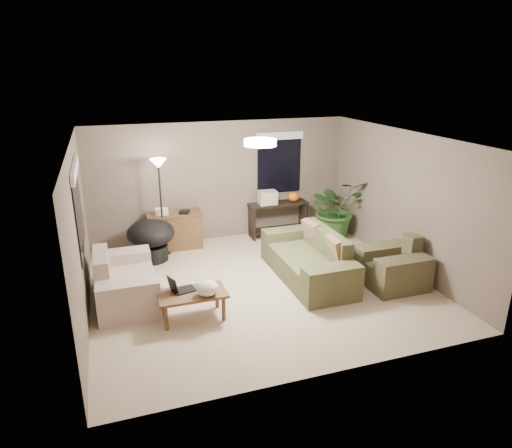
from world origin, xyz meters
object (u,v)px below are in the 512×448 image
object	(u,v)px
coffee_table	(192,296)
desk	(175,231)
papasan_chair	(151,237)
main_sofa	(309,262)
houseplant	(335,215)
loveseat	(124,283)
cat_scratching_post	(386,262)
armchair	(393,268)
floor_lamp	(159,175)
console_table	(278,217)

from	to	relation	value
coffee_table	desk	distance (m)	2.87
papasan_chair	main_sofa	bearing A→B (deg)	-33.17
main_sofa	papasan_chair	size ratio (longest dim) A/B	2.44
main_sofa	houseplant	xyz separation A→B (m)	(1.36, 1.62, 0.22)
coffee_table	houseplant	bearing A→B (deg)	33.24
coffee_table	desk	world-z (taller)	desk
papasan_chair	houseplant	xyz separation A→B (m)	(3.90, -0.04, 0.05)
coffee_table	main_sofa	bearing A→B (deg)	18.06
loveseat	cat_scratching_post	world-z (taller)	loveseat
coffee_table	houseplant	size ratio (longest dim) A/B	0.76
armchair	floor_lamp	world-z (taller)	floor_lamp
coffee_table	console_table	xyz separation A→B (m)	(2.46, 2.88, 0.08)
console_table	cat_scratching_post	xyz separation A→B (m)	(1.15, -2.43, -0.22)
loveseat	papasan_chair	xyz separation A→B (m)	(0.60, 1.50, 0.17)
main_sofa	houseplant	bearing A→B (deg)	50.05
console_table	floor_lamp	distance (m)	2.79
console_table	papasan_chair	bearing A→B (deg)	-169.99
coffee_table	cat_scratching_post	distance (m)	3.65
main_sofa	cat_scratching_post	bearing A→B (deg)	-11.02
console_table	loveseat	bearing A→B (deg)	-149.57
desk	cat_scratching_post	size ratio (longest dim) A/B	2.20
loveseat	desk	xyz separation A→B (m)	(1.13, 1.97, 0.08)
armchair	papasan_chair	size ratio (longest dim) A/B	1.11
main_sofa	armchair	world-z (taller)	same
main_sofa	papasan_chair	world-z (taller)	main_sofa
coffee_table	floor_lamp	size ratio (longest dim) A/B	0.52
main_sofa	loveseat	size ratio (longest dim) A/B	1.37
floor_lamp	main_sofa	bearing A→B (deg)	-40.22
desk	loveseat	bearing A→B (deg)	-119.86
floor_lamp	houseplant	size ratio (longest dim) A/B	1.45
main_sofa	coffee_table	distance (m)	2.34
desk	cat_scratching_post	bearing A→B (deg)	-35.24
desk	main_sofa	bearing A→B (deg)	-46.70
armchair	papasan_chair	xyz separation A→B (m)	(-3.77, 2.36, 0.17)
loveseat	armchair	xyz separation A→B (m)	(4.37, -0.86, 0.00)
coffee_table	floor_lamp	bearing A→B (deg)	91.28
desk	floor_lamp	xyz separation A→B (m)	(-0.27, -0.21, 1.22)
main_sofa	coffee_table	size ratio (longest dim) A/B	2.20
coffee_table	cat_scratching_post	world-z (taller)	cat_scratching_post
papasan_chair	armchair	bearing A→B (deg)	-32.03
floor_lamp	houseplant	xyz separation A→B (m)	(3.64, -0.31, -1.08)
coffee_table	floor_lamp	distance (m)	2.93
console_table	floor_lamp	world-z (taller)	floor_lamp
main_sofa	floor_lamp	distance (m)	3.26
papasan_chair	houseplant	distance (m)	3.91
cat_scratching_post	papasan_chair	bearing A→B (deg)	153.84
cat_scratching_post	desk	bearing A→B (deg)	144.76
coffee_table	desk	bearing A→B (deg)	85.80
floor_lamp	houseplant	bearing A→B (deg)	-4.81
loveseat	houseplant	bearing A→B (deg)	17.94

